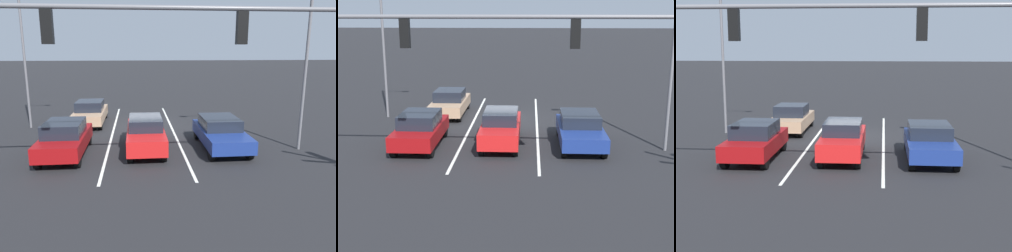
# 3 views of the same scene
# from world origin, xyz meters

# --- Properties ---
(ground_plane) EXTENTS (240.00, 240.00, 0.00)m
(ground_plane) POSITION_xyz_m (0.00, 0.00, 0.00)
(ground_plane) COLOR black
(lane_stripe_left_divider) EXTENTS (0.12, 15.20, 0.01)m
(lane_stripe_left_divider) POSITION_xyz_m (-1.75, 1.60, 0.01)
(lane_stripe_left_divider) COLOR silver
(lane_stripe_left_divider) RESTS_ON ground_plane
(lane_stripe_center_divider) EXTENTS (0.12, 15.20, 0.01)m
(lane_stripe_center_divider) POSITION_xyz_m (1.75, 1.60, 0.01)
(lane_stripe_center_divider) COLOR silver
(lane_stripe_center_divider) RESTS_ON ground_plane
(car_maroon_rightlane_front) EXTENTS (1.83, 4.43, 1.58)m
(car_maroon_rightlane_front) POSITION_xyz_m (3.57, 5.56, 0.82)
(car_maroon_rightlane_front) COLOR maroon
(car_maroon_rightlane_front) RESTS_ON ground_plane
(car_red_midlane_front) EXTENTS (1.71, 4.66, 1.57)m
(car_red_midlane_front) POSITION_xyz_m (-0.04, 5.02, 0.82)
(car_red_midlane_front) COLOR red
(car_red_midlane_front) RESTS_ON ground_plane
(car_navy_leftlane_front) EXTENTS (1.94, 4.74, 1.47)m
(car_navy_leftlane_front) POSITION_xyz_m (-3.65, 5.02, 0.78)
(car_navy_leftlane_front) COLOR navy
(car_navy_leftlane_front) RESTS_ON ground_plane
(car_tan_rightlane_second) EXTENTS (1.83, 4.55, 1.49)m
(car_tan_rightlane_second) POSITION_xyz_m (3.31, -0.89, 0.75)
(car_tan_rightlane_second) COLOR tan
(car_tan_rightlane_second) RESTS_ON ground_plane
(traffic_signal_gantry) EXTENTS (12.93, 0.37, 6.18)m
(traffic_signal_gantry) POSITION_xyz_m (2.47, 10.19, 4.70)
(traffic_signal_gantry) COLOR slate
(traffic_signal_gantry) RESTS_ON ground_plane
(street_lamp_right_shoulder) EXTENTS (2.04, 0.24, 7.97)m
(street_lamp_right_shoulder) POSITION_xyz_m (6.59, -0.15, 4.61)
(street_lamp_right_shoulder) COLOR slate
(street_lamp_right_shoulder) RESTS_ON ground_plane
(street_lamp_left_shoulder) EXTENTS (1.81, 0.24, 7.92)m
(street_lamp_left_shoulder) POSITION_xyz_m (-7.15, 5.64, 4.55)
(street_lamp_left_shoulder) COLOR slate
(street_lamp_left_shoulder) RESTS_ON ground_plane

